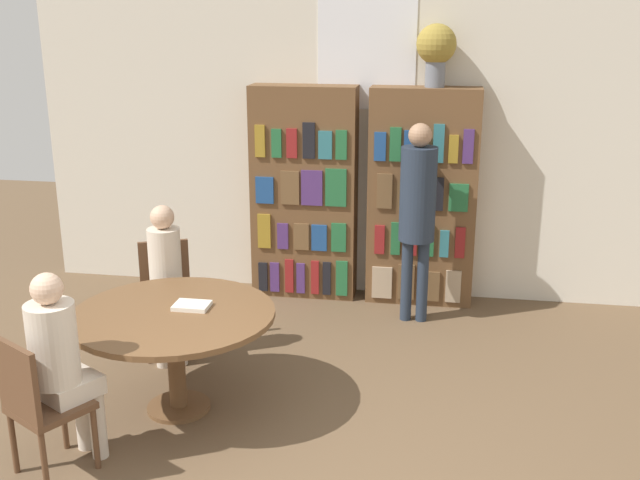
{
  "coord_description": "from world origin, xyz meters",
  "views": [
    {
      "loc": [
        0.74,
        -3.08,
        2.68
      ],
      "look_at": [
        -0.14,
        2.15,
        1.05
      ],
      "focal_mm": 42.0,
      "sensor_mm": 36.0,
      "label": 1
    }
  ],
  "objects_px": {
    "bookshelf_left": "(304,194)",
    "librarian_standing": "(418,202)",
    "bookshelf_right": "(422,198)",
    "chair_left_side": "(166,291)",
    "seated_reader_right": "(60,356)",
    "reading_table": "(174,326)",
    "flower_vase": "(436,48)",
    "chair_near_camera": "(37,401)",
    "seated_reader_left": "(166,274)"
  },
  "relations": [
    {
      "from": "bookshelf_right",
      "to": "flower_vase",
      "type": "distance_m",
      "value": 1.36
    },
    {
      "from": "bookshelf_left",
      "to": "flower_vase",
      "type": "relative_size",
      "value": 3.7
    },
    {
      "from": "chair_near_camera",
      "to": "seated_reader_left",
      "type": "bearing_deg",
      "value": 114.18
    },
    {
      "from": "bookshelf_left",
      "to": "chair_left_side",
      "type": "bearing_deg",
      "value": -121.32
    },
    {
      "from": "bookshelf_right",
      "to": "librarian_standing",
      "type": "xyz_separation_m",
      "value": [
        -0.02,
        -0.5,
        0.09
      ]
    },
    {
      "from": "bookshelf_left",
      "to": "librarian_standing",
      "type": "height_order",
      "value": "bookshelf_left"
    },
    {
      "from": "bookshelf_left",
      "to": "flower_vase",
      "type": "distance_m",
      "value": 1.8
    },
    {
      "from": "chair_near_camera",
      "to": "seated_reader_left",
      "type": "xyz_separation_m",
      "value": [
        0.17,
        1.66,
        0.21
      ]
    },
    {
      "from": "chair_near_camera",
      "to": "chair_left_side",
      "type": "height_order",
      "value": "same"
    },
    {
      "from": "flower_vase",
      "to": "reading_table",
      "type": "height_order",
      "value": "flower_vase"
    },
    {
      "from": "bookshelf_left",
      "to": "librarian_standing",
      "type": "relative_size",
      "value": 1.14
    },
    {
      "from": "bookshelf_right",
      "to": "chair_left_side",
      "type": "distance_m",
      "value": 2.5
    },
    {
      "from": "chair_left_side",
      "to": "seated_reader_left",
      "type": "relative_size",
      "value": 0.72
    },
    {
      "from": "bookshelf_left",
      "to": "seated_reader_left",
      "type": "distance_m",
      "value": 1.81
    },
    {
      "from": "reading_table",
      "to": "librarian_standing",
      "type": "distance_m",
      "value": 2.47
    },
    {
      "from": "chair_left_side",
      "to": "librarian_standing",
      "type": "distance_m",
      "value": 2.25
    },
    {
      "from": "seated_reader_left",
      "to": "seated_reader_right",
      "type": "height_order",
      "value": "seated_reader_right"
    },
    {
      "from": "seated_reader_right",
      "to": "librarian_standing",
      "type": "relative_size",
      "value": 0.71
    },
    {
      "from": "bookshelf_right",
      "to": "chair_near_camera",
      "type": "bearing_deg",
      "value": -122.56
    },
    {
      "from": "chair_left_side",
      "to": "seated_reader_right",
      "type": "distance_m",
      "value": 1.69
    },
    {
      "from": "chair_near_camera",
      "to": "seated_reader_right",
      "type": "bearing_deg",
      "value": 90.0
    },
    {
      "from": "reading_table",
      "to": "librarian_standing",
      "type": "bearing_deg",
      "value": 50.39
    },
    {
      "from": "bookshelf_left",
      "to": "seated_reader_left",
      "type": "bearing_deg",
      "value": -116.53
    },
    {
      "from": "flower_vase",
      "to": "seated_reader_right",
      "type": "distance_m",
      "value": 4.08
    },
    {
      "from": "chair_near_camera",
      "to": "seated_reader_right",
      "type": "height_order",
      "value": "seated_reader_right"
    },
    {
      "from": "chair_near_camera",
      "to": "flower_vase",
      "type": "bearing_deg",
      "value": 86.65
    },
    {
      "from": "reading_table",
      "to": "seated_reader_left",
      "type": "xyz_separation_m",
      "value": [
        -0.34,
        0.77,
        0.08
      ]
    },
    {
      "from": "seated_reader_right",
      "to": "flower_vase",
      "type": "bearing_deg",
      "value": 86.49
    },
    {
      "from": "reading_table",
      "to": "chair_left_side",
      "type": "distance_m",
      "value": 1.04
    },
    {
      "from": "chair_near_camera",
      "to": "chair_left_side",
      "type": "xyz_separation_m",
      "value": [
        0.1,
        1.83,
        0.0
      ]
    },
    {
      "from": "flower_vase",
      "to": "seated_reader_right",
      "type": "relative_size",
      "value": 0.44
    },
    {
      "from": "bookshelf_right",
      "to": "seated_reader_left",
      "type": "xyz_separation_m",
      "value": [
        -1.91,
        -1.6,
        -0.3
      ]
    },
    {
      "from": "bookshelf_right",
      "to": "librarian_standing",
      "type": "relative_size",
      "value": 1.14
    },
    {
      "from": "seated_reader_left",
      "to": "librarian_standing",
      "type": "height_order",
      "value": "librarian_standing"
    },
    {
      "from": "flower_vase",
      "to": "librarian_standing",
      "type": "xyz_separation_m",
      "value": [
        -0.09,
        -0.51,
        -1.27
      ]
    },
    {
      "from": "chair_near_camera",
      "to": "chair_left_side",
      "type": "relative_size",
      "value": 1.0
    },
    {
      "from": "reading_table",
      "to": "chair_near_camera",
      "type": "xyz_separation_m",
      "value": [
        -0.51,
        -0.89,
        -0.13
      ]
    },
    {
      "from": "librarian_standing",
      "to": "reading_table",
      "type": "bearing_deg",
      "value": -129.61
    },
    {
      "from": "flower_vase",
      "to": "seated_reader_left",
      "type": "xyz_separation_m",
      "value": [
        -1.98,
        -1.6,
        -1.65
      ]
    },
    {
      "from": "bookshelf_right",
      "to": "reading_table",
      "type": "bearing_deg",
      "value": -123.47
    },
    {
      "from": "bookshelf_right",
      "to": "librarian_standing",
      "type": "bearing_deg",
      "value": -92.32
    },
    {
      "from": "bookshelf_right",
      "to": "chair_left_side",
      "type": "bearing_deg",
      "value": -144.19
    },
    {
      "from": "seated_reader_right",
      "to": "bookshelf_right",
      "type": "bearing_deg",
      "value": 87.37
    },
    {
      "from": "flower_vase",
      "to": "librarian_standing",
      "type": "height_order",
      "value": "flower_vase"
    },
    {
      "from": "seated_reader_left",
      "to": "librarian_standing",
      "type": "xyz_separation_m",
      "value": [
        1.89,
        1.1,
        0.39
      ]
    },
    {
      "from": "flower_vase",
      "to": "seated_reader_left",
      "type": "relative_size",
      "value": 0.44
    },
    {
      "from": "chair_left_side",
      "to": "seated_reader_right",
      "type": "height_order",
      "value": "seated_reader_right"
    },
    {
      "from": "seated_reader_right",
      "to": "librarian_standing",
      "type": "distance_m",
      "value": 3.29
    },
    {
      "from": "flower_vase",
      "to": "chair_near_camera",
      "type": "relative_size",
      "value": 0.61
    },
    {
      "from": "bookshelf_left",
      "to": "chair_left_side",
      "type": "relative_size",
      "value": 2.26
    }
  ]
}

